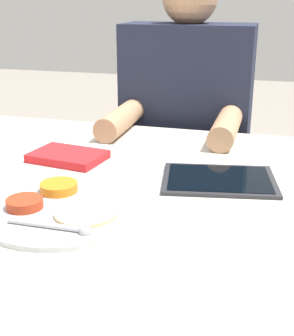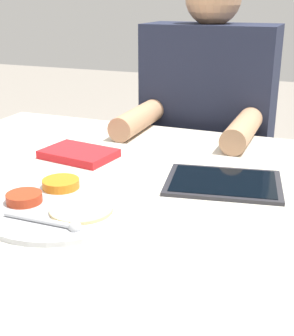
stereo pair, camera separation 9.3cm
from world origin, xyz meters
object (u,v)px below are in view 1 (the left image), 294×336
thali_tray (62,208)px  tablet_device (219,180)px  person_diner (185,167)px  red_notebook (68,157)px

thali_tray → tablet_device: bearing=40.9°
thali_tray → person_diner: bearing=83.8°
thali_tray → person_diner: (0.09, 0.78, -0.19)m
red_notebook → person_diner: 0.58m
person_diner → tablet_device: bearing=-72.0°
tablet_device → person_diner: person_diner is taller
tablet_device → person_diner: 0.61m
thali_tray → red_notebook: thali_tray is taller
red_notebook → person_diner: bearing=68.9°
thali_tray → person_diner: 0.81m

